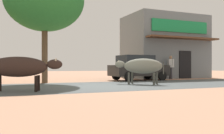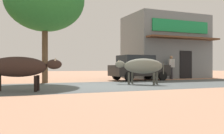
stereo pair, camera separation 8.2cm
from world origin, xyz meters
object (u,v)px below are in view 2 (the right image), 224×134
(roadside_tree, at_px, (45,0))
(parked_hatchback_car, at_px, (138,68))
(cow_far_dark, at_px, (141,66))
(pedestrian_by_shop, at_px, (171,65))
(cow_near_brown, at_px, (19,67))

(roadside_tree, distance_m, parked_hatchback_car, 7.13)
(roadside_tree, relative_size, cow_far_dark, 2.79)
(cow_far_dark, xyz_separation_m, pedestrian_by_shop, (4.53, 3.76, 0.07))
(pedestrian_by_shop, bearing_deg, cow_far_dark, -140.30)
(cow_near_brown, height_order, pedestrian_by_shop, pedestrian_by_shop)
(cow_far_dark, height_order, pedestrian_by_shop, pedestrian_by_shop)
(parked_hatchback_car, relative_size, cow_near_brown, 1.46)
(roadside_tree, height_order, parked_hatchback_car, roadside_tree)
(roadside_tree, xyz_separation_m, cow_far_dark, (4.45, -2.93, -3.67))
(cow_near_brown, bearing_deg, cow_far_dark, 15.23)
(parked_hatchback_car, distance_m, pedestrian_by_shop, 2.96)
(roadside_tree, distance_m, cow_near_brown, 6.05)
(parked_hatchback_car, bearing_deg, pedestrian_by_shop, 8.36)
(cow_far_dark, distance_m, pedestrian_by_shop, 5.88)
(pedestrian_by_shop, bearing_deg, parked_hatchback_car, -171.64)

